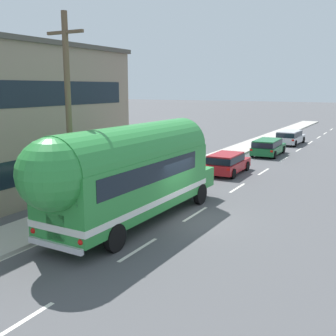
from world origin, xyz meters
name	(u,v)px	position (x,y,z in m)	size (l,w,h in m)	color
ground_plane	(188,219)	(0.00, 0.00, 0.00)	(300.00, 300.00, 0.00)	#4C4C4F
lane_markings	(236,165)	(-2.44, 12.79, 0.00)	(3.59, 80.00, 0.01)	silver
sidewalk_slab	(191,168)	(-4.70, 10.00, 0.07)	(2.48, 90.00, 0.15)	#ADA89E
utility_pole	(69,117)	(-4.08, -2.69, 4.42)	(1.80, 0.24, 8.50)	brown
painted_bus	(128,171)	(-1.75, -1.98, 2.30)	(2.73, 11.36, 4.12)	#2D8C3D
car_lead	(227,162)	(-1.93, 9.68, 0.78)	(1.98, 4.33, 1.37)	#A5191E
car_second	(268,146)	(-1.61, 18.27, 0.80)	(2.08, 4.65, 1.37)	#196633
car_third	(290,136)	(-1.56, 26.09, 0.79)	(2.11, 4.86, 1.37)	silver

